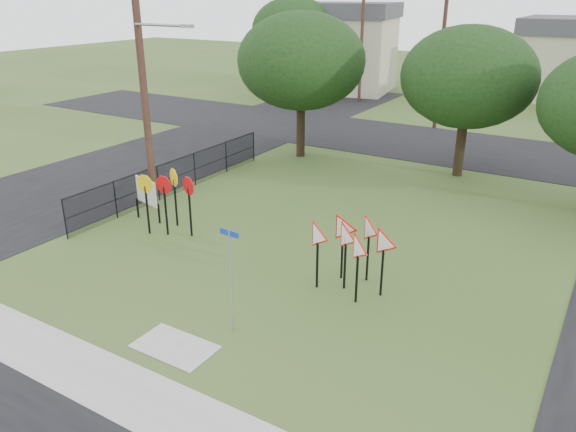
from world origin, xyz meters
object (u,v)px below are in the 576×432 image
at_px(stop_sign_cluster, 168,189).
at_px(info_board, 146,193).
at_px(street_name_sign, 231,274).
at_px(yield_sign_cluster, 353,240).

relative_size(stop_sign_cluster, info_board, 1.34).
height_order(street_name_sign, yield_sign_cluster, street_name_sign).
bearing_deg(stop_sign_cluster, yield_sign_cluster, -2.76).
bearing_deg(info_board, yield_sign_cluster, -4.96).
relative_size(stop_sign_cluster, yield_sign_cluster, 0.83).
bearing_deg(stop_sign_cluster, info_board, 164.81).
relative_size(street_name_sign, yield_sign_cluster, 1.05).
distance_m(street_name_sign, stop_sign_cluster, 6.88).
bearing_deg(info_board, street_name_sign, -30.99).
distance_m(yield_sign_cluster, info_board, 8.87).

